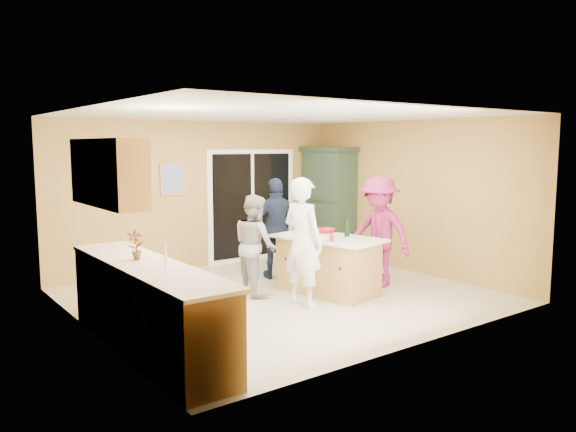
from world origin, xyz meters
TOP-DOWN VIEW (x-y plane):
  - floor at (0.00, 0.00)m, footprint 5.50×5.50m
  - ceiling at (0.00, 0.00)m, footprint 5.50×5.00m
  - wall_back at (0.00, 2.50)m, footprint 5.50×0.10m
  - wall_front at (0.00, -2.50)m, footprint 5.50×0.10m
  - wall_left at (-2.75, 0.00)m, footprint 0.10×5.00m
  - wall_right at (2.75, 0.00)m, footprint 0.10×5.00m
  - left_cabinet_run at (-2.45, -1.05)m, footprint 0.65×3.05m
  - upper_cabinets at (-2.58, -0.20)m, footprint 0.35×1.60m
  - sliding_door at (1.05, 2.46)m, footprint 1.90×0.07m
  - framed_picture at (-0.55, 2.48)m, footprint 0.46×0.04m
  - kitchen_island at (0.62, -0.25)m, footprint 1.16×1.74m
  - green_hutch at (2.49, 1.90)m, footprint 0.62×1.17m
  - woman_white at (-0.07, -0.54)m, footprint 0.52×0.70m
  - woman_grey at (-0.27, 0.34)m, footprint 0.65×0.78m
  - woman_navy at (0.57, 0.98)m, footprint 1.04×0.68m
  - woman_magenta at (1.54, -0.39)m, footprint 0.81×1.19m
  - serving_bowl at (0.86, 0.07)m, footprint 0.27×0.27m
  - tulip_vase at (-2.45, -0.64)m, footprint 0.21×0.18m
  - tumbler_near at (0.40, -0.59)m, footprint 0.08×0.08m
  - tumbler_far at (0.39, 0.07)m, footprint 0.07×0.07m
  - wine_bottle at (0.87, -0.39)m, footprint 0.08×0.08m
  - white_plate at (0.44, -0.22)m, footprint 0.25×0.25m

SIDE VIEW (x-z plane):
  - floor at x=0.00m, z-range 0.00..0.00m
  - kitchen_island at x=0.62m, z-range -0.03..0.82m
  - left_cabinet_run at x=-2.45m, z-range -0.16..1.08m
  - woman_grey at x=-0.27m, z-range 0.00..1.47m
  - woman_navy at x=0.57m, z-range 0.00..1.65m
  - white_plate at x=0.44m, z-range 0.84..0.86m
  - woman_magenta at x=1.54m, z-range 0.00..1.71m
  - serving_bowl at x=0.86m, z-range 0.84..0.91m
  - woman_white at x=-0.07m, z-range 0.00..1.75m
  - tumbler_near at x=0.40m, z-range 0.84..0.94m
  - tumbler_far at x=0.39m, z-range 0.84..0.95m
  - wine_bottle at x=0.87m, z-range 0.81..1.13m
  - green_hutch at x=2.49m, z-range -0.03..2.12m
  - sliding_door at x=1.05m, z-range 0.00..2.10m
  - tulip_vase at x=-2.45m, z-range 0.94..1.28m
  - wall_back at x=0.00m, z-range 0.00..2.60m
  - wall_front at x=0.00m, z-range 0.00..2.60m
  - wall_left at x=-2.75m, z-range 0.00..2.60m
  - wall_right at x=2.75m, z-range 0.00..2.60m
  - framed_picture at x=-0.55m, z-range 1.32..1.88m
  - upper_cabinets at x=-2.58m, z-range 1.50..2.25m
  - ceiling at x=0.00m, z-range 2.55..2.65m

